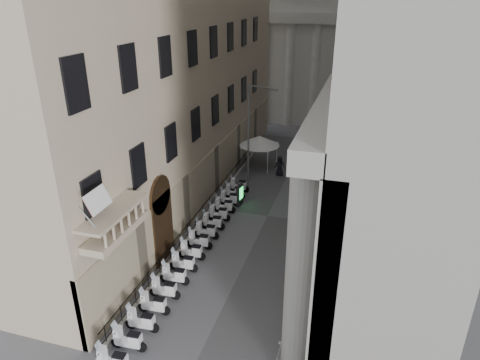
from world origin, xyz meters
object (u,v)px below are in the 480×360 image
at_px(pedestrian_b, 313,169).
at_px(street_lamp, 252,127).
at_px(security_tent, 258,140).
at_px(pedestrian_a, 299,150).
at_px(info_kiosk, 240,195).

bearing_deg(pedestrian_b, street_lamp, 51.62).
bearing_deg(security_tent, pedestrian_a, 40.48).
height_order(street_lamp, pedestrian_b, street_lamp).
xyz_separation_m(security_tent, info_kiosk, (0.68, -8.51, -1.67)).
distance_m(street_lamp, pedestrian_a, 8.82).
bearing_deg(pedestrian_a, info_kiosk, 95.38).
distance_m(security_tent, street_lamp, 4.95).
relative_size(security_tent, pedestrian_b, 1.96).
bearing_deg(info_kiosk, street_lamp, 101.83).
xyz_separation_m(street_lamp, pedestrian_a, (3.00, 7.14, -4.22)).
xyz_separation_m(street_lamp, info_kiosk, (0.24, -4.31, -4.24)).
height_order(security_tent, info_kiosk, security_tent).
distance_m(security_tent, pedestrian_a, 4.81).
xyz_separation_m(security_tent, pedestrian_a, (3.44, 2.93, -1.65)).
relative_size(security_tent, street_lamp, 0.44).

